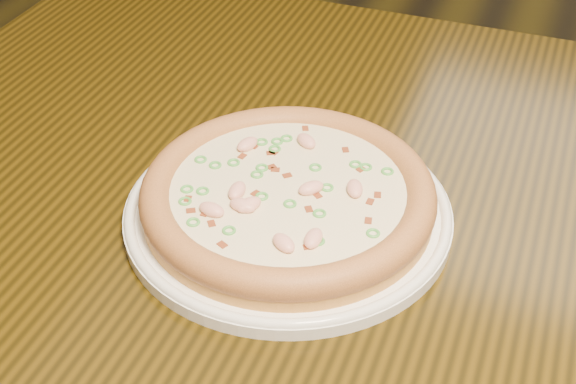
% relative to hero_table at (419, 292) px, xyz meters
% --- Properties ---
extents(hero_table, '(1.20, 0.80, 0.75)m').
position_rel_hero_table_xyz_m(hero_table, '(0.00, 0.00, 0.00)').
color(hero_table, black).
rests_on(hero_table, ground).
extents(plate, '(0.29, 0.29, 0.02)m').
position_rel_hero_table_xyz_m(plate, '(-0.12, -0.05, 0.11)').
color(plate, white).
rests_on(plate, hero_table).
extents(pizza, '(0.26, 0.26, 0.03)m').
position_rel_hero_table_xyz_m(pizza, '(-0.12, -0.05, 0.13)').
color(pizza, '#C28B3C').
rests_on(pizza, plate).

